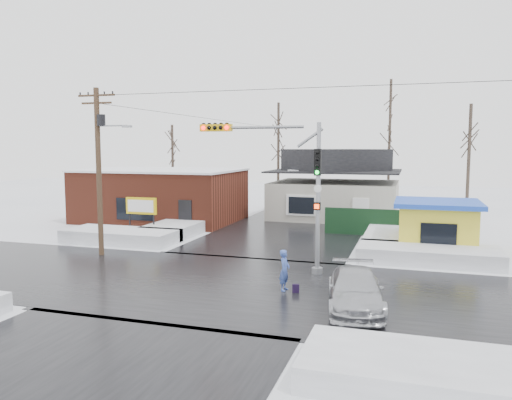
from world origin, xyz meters
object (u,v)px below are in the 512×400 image
(kiosk, at_px, (437,226))
(pedestrian, at_px, (285,271))
(utility_pole, at_px, (100,161))
(marquee_sign, at_px, (141,207))
(traffic_signal, at_px, (285,176))
(car, at_px, (355,290))

(kiosk, bearing_deg, pedestrian, -121.83)
(utility_pole, relative_size, pedestrian, 5.32)
(kiosk, xyz_separation_m, pedestrian, (-6.28, -10.11, -0.62))
(pedestrian, bearing_deg, marquee_sign, 57.21)
(traffic_signal, distance_m, pedestrian, 4.88)
(marquee_sign, height_order, car, marquee_sign)
(traffic_signal, height_order, car, traffic_signal)
(traffic_signal, distance_m, utility_pole, 10.39)
(car, bearing_deg, utility_pole, 151.23)
(marquee_sign, bearing_deg, car, -35.99)
(utility_pole, height_order, kiosk, utility_pole)
(pedestrian, height_order, car, pedestrian)
(traffic_signal, bearing_deg, pedestrian, -75.63)
(kiosk, relative_size, pedestrian, 2.72)
(traffic_signal, distance_m, car, 7.07)
(utility_pole, bearing_deg, marquee_sign, 100.13)
(utility_pole, bearing_deg, car, -19.71)
(kiosk, height_order, pedestrian, kiosk)
(car, bearing_deg, marquee_sign, 134.95)
(utility_pole, distance_m, kiosk, 18.95)
(utility_pole, height_order, pedestrian, utility_pole)
(utility_pole, distance_m, pedestrian, 12.48)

